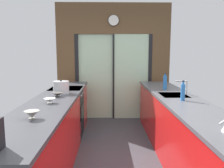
% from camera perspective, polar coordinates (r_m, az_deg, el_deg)
% --- Properties ---
extents(ground_plane, '(5.04, 7.60, 0.02)m').
position_cam_1_polar(ground_plane, '(3.77, 1.11, -16.72)').
color(ground_plane, '#38383D').
extents(back_wall_unit, '(2.64, 0.12, 2.70)m').
position_cam_1_polar(back_wall_unit, '(5.23, 0.38, 7.51)').
color(back_wall_unit, brown).
rests_on(back_wall_unit, ground_plane).
extents(left_counter_run, '(0.62, 3.80, 0.92)m').
position_cam_1_polar(left_counter_run, '(3.25, -15.17, -12.13)').
color(left_counter_run, red).
rests_on(left_counter_run, ground_plane).
extents(right_counter_run, '(0.62, 3.80, 0.92)m').
position_cam_1_polar(right_counter_run, '(3.48, 16.78, -10.87)').
color(right_counter_run, red).
rests_on(right_counter_run, ground_plane).
extents(sink_faucet, '(0.19, 0.02, 0.23)m').
position_cam_1_polar(sink_faucet, '(3.61, 18.14, -0.25)').
color(sink_faucet, '#B7BABC').
rests_on(sink_faucet, right_counter_run).
extents(oven_range, '(0.60, 0.60, 0.92)m').
position_cam_1_polar(oven_range, '(4.29, -11.53, -7.18)').
color(oven_range, black).
rests_on(oven_range, ground_plane).
extents(mixing_bowl_near, '(0.15, 0.15, 0.08)m').
position_cam_1_polar(mixing_bowl_near, '(2.35, -19.95, -7.38)').
color(mixing_bowl_near, gray).
rests_on(mixing_bowl_near, left_counter_run).
extents(mixing_bowl_mid, '(0.15, 0.15, 0.07)m').
position_cam_1_polar(mixing_bowl_mid, '(2.98, -15.77, -4.14)').
color(mixing_bowl_mid, silver).
rests_on(mixing_bowl_mid, left_counter_run).
extents(mixing_bowl_far, '(0.17, 0.17, 0.06)m').
position_cam_1_polar(mixing_bowl_far, '(3.40, -13.90, -2.61)').
color(mixing_bowl_far, '#514C47').
rests_on(mixing_bowl_far, left_counter_run).
extents(stock_pot, '(0.26, 0.26, 0.22)m').
position_cam_1_polar(stock_pot, '(3.67, -12.96, -0.80)').
color(stock_pot, '#B7BABC').
rests_on(stock_pot, left_counter_run).
extents(soap_bottle_near, '(0.06, 0.06, 0.28)m').
position_cam_1_polar(soap_bottle_near, '(3.18, 17.78, -1.94)').
color(soap_bottle_near, '#286BB7').
rests_on(soap_bottle_near, right_counter_run).
extents(soap_bottle_far, '(0.07, 0.07, 0.29)m').
position_cam_1_polar(soap_bottle_far, '(4.08, 13.48, 0.44)').
color(soap_bottle_far, '#286BB7').
rests_on(soap_bottle_far, right_counter_run).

